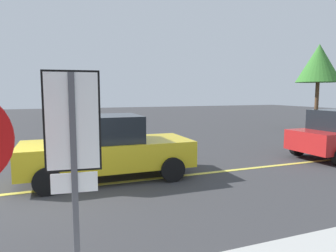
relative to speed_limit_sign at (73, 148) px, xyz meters
name	(u,v)px	position (x,y,z in m)	size (l,w,h in m)	color
ground_plane	(55,189)	(-0.22, 4.39, -1.76)	(80.00, 80.00, 0.00)	#38383A
lane_marking_centre	(172,177)	(2.78, 4.39, -1.76)	(28.00, 0.16, 0.01)	#E0D14C
speed_limit_sign	(73,148)	(0.00, 0.00, 0.00)	(0.54, 0.08, 2.52)	#4C4C51
car_yellow_crossing	(106,147)	(1.08, 4.94, -0.91)	(4.47, 2.08, 1.71)	gold
tree_left_verge	(319,64)	(15.22, 11.15, 2.35)	(2.64, 2.64, 5.31)	#513823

